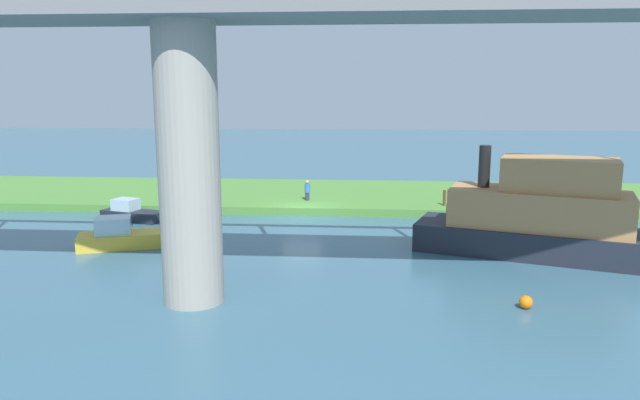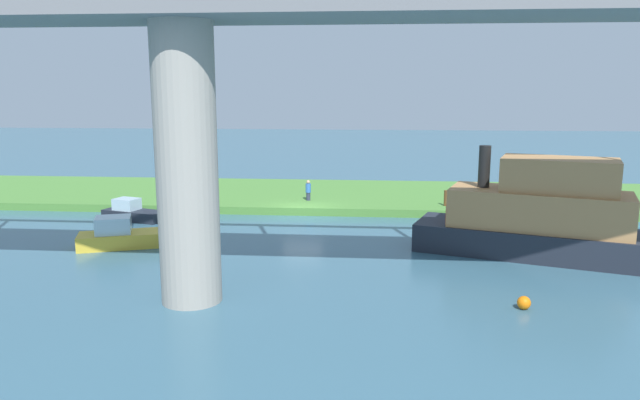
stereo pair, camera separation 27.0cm
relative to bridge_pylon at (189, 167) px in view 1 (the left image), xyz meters
name	(u,v)px [view 1 (the left image)]	position (x,y,z in m)	size (l,w,h in m)	color
ground_plane	(302,216)	(-2.48, -15.56, -5.19)	(160.00, 160.00, 0.00)	#386075
grassy_bank	(311,195)	(-2.48, -21.56, -4.94)	(80.00, 12.00, 0.50)	#4C8438
bridge_pylon	(189,167)	(0.00, 0.00, 0.00)	(2.28, 2.28, 10.38)	#9E998E
bridge_span	(182,5)	(0.00, -0.02, 5.69)	(55.35, 4.30, 3.25)	slate
person_on_bank	(307,190)	(-2.56, -18.25, -3.99)	(0.51, 0.51, 1.39)	#2D334C
mooring_post	(444,198)	(-11.63, -17.13, -4.18)	(0.20, 0.20, 1.02)	brown
pontoon_yellow	(533,216)	(-14.64, -7.56, -3.24)	(10.87, 6.49, 5.27)	#1E232D
motorboat_white	(124,236)	(5.82, -7.38, -4.62)	(5.08, 3.20, 1.60)	gold
houseboat_blue	(131,213)	(7.90, -13.53, -4.72)	(4.17, 2.52, 1.31)	#1E232D
riverboat_paddlewheel	(505,217)	(-14.73, -13.73, -4.67)	(4.40, 1.69, 1.45)	#1E232D
marker_buoy	(526,302)	(-12.47, -0.13, -4.94)	(0.50, 0.50, 0.50)	orange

